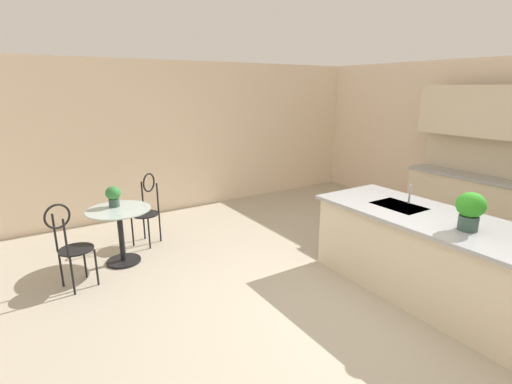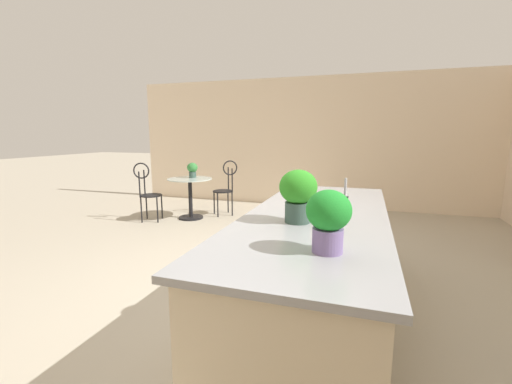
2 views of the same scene
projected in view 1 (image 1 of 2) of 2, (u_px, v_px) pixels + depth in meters
The scene contains 11 objects.
ground_plane at pixel (358, 308), 3.96m from camera, with size 40.00×40.00×0.00m, color #B2A893.
wall_left_window at pixel (192, 136), 7.06m from camera, with size 0.12×7.80×2.70m, color beige.
kitchen_island at pixel (437, 259), 4.03m from camera, with size 2.80×1.06×0.92m.
back_counter_run at pixel (486, 205), 5.81m from camera, with size 2.44×0.64×1.52m.
upper_cabinet_run at pixel (501, 112), 5.42m from camera, with size 2.40×0.36×0.76m.
bistro_table at pixel (121, 231), 4.89m from camera, with size 0.80×0.80×0.74m.
chair_near_window at pixel (147, 206), 5.49m from camera, with size 0.53×0.53×1.04m.
chair_by_island at pixel (70, 242), 4.21m from camera, with size 0.48×0.52×1.04m.
sink_faucet at pixel (410, 194), 4.42m from camera, with size 0.02×0.02×0.22m, color #B2B5BA.
potted_plant_on_table at pixel (113, 195), 4.87m from camera, with size 0.19×0.19×0.27m.
potted_plant_counter_near at pixel (470, 209), 3.56m from camera, with size 0.27×0.27×0.37m.
Camera 1 is at (2.37, -2.78, 2.25)m, focal length 26.36 mm.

